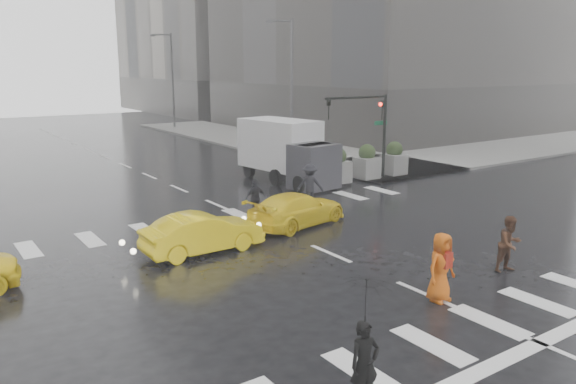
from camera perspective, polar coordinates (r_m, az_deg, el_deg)
ground at (r=18.32m, az=4.37°, el=-6.26°), size 120.00×120.00×0.00m
sidewalk_ne at (r=43.80m, az=9.93°, el=4.79°), size 35.00×35.00×0.15m
road_markings at (r=18.32m, az=4.37°, el=-6.25°), size 18.00×48.00×0.01m
traffic_signal_pole at (r=29.42m, az=8.41°, el=7.23°), size 4.45×0.42×4.50m
street_lamp_near at (r=38.28m, az=0.21°, el=11.19°), size 2.15×0.22×9.00m
street_lamp_far at (r=55.89m, az=-11.80°, el=11.40°), size 2.15×0.22×9.00m
planter_west at (r=28.55m, az=5.04°, el=2.63°), size 1.10×1.10×1.80m
planter_mid at (r=29.84m, az=8.01°, el=3.00°), size 1.10×1.10×1.80m
planter_east at (r=31.22m, az=10.73°, el=3.32°), size 1.10×1.10×1.80m
pedestrian_black at (r=10.07m, az=7.92°, el=-12.75°), size 1.13×1.14×2.43m
pedestrian_brown at (r=17.73m, az=21.61°, el=-4.93°), size 0.90×0.75×1.69m
pedestrian_orange at (r=14.99m, az=15.27°, el=-7.36°), size 0.92×0.63×1.82m
pedestrian_far_a at (r=22.51m, az=-3.33°, el=-0.61°), size 0.92×0.58×1.54m
pedestrian_far_b at (r=24.30m, az=2.25°, el=0.73°), size 1.32×1.26×1.82m
taxi_mid at (r=18.43m, az=-8.66°, el=-4.14°), size 3.96×1.41×1.30m
taxi_rear at (r=21.27m, az=0.93°, el=-1.76°), size 4.15×2.60×1.26m
box_truck at (r=28.97m, az=0.05°, el=4.29°), size 2.27×6.05×3.21m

